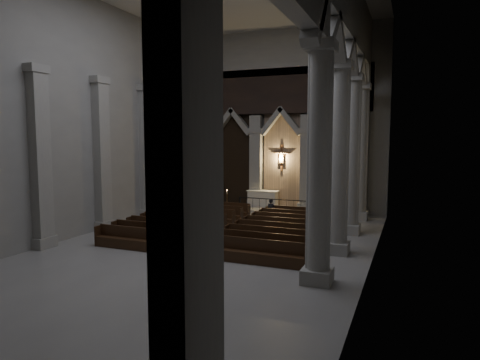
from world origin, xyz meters
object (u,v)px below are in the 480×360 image
at_px(candle_stand_right, 307,211).
at_px(pews, 231,229).
at_px(altar, 263,198).
at_px(candle_stand_left, 227,206).
at_px(altar_rail, 273,203).
at_px(worshipper, 271,210).

distance_m(candle_stand_right, pews, 6.62).
relative_size(altar, candle_stand_left, 1.48).
height_order(altar_rail, pews, pews).
xyz_separation_m(altar, altar_rail, (1.16, -1.34, -0.08)).
bearing_deg(pews, altar, 97.94).
xyz_separation_m(altar_rail, candle_stand_left, (-2.87, -0.90, -0.22)).
height_order(altar, altar_rail, altar).
xyz_separation_m(altar, worshipper, (1.97, -4.28, -0.03)).
bearing_deg(candle_stand_right, altar_rail, 161.53).
xyz_separation_m(altar_rail, pews, (-0.00, -6.97, -0.31)).
distance_m(altar, altar_rail, 1.78).
distance_m(altar_rail, pews, 6.97).
bearing_deg(altar_rail, worshipper, -74.55).
height_order(candle_stand_left, worshipper, candle_stand_left).
bearing_deg(altar, altar_rail, -49.20).
relative_size(altar, candle_stand_right, 1.52).
xyz_separation_m(altar_rail, candle_stand_right, (2.49, -0.83, -0.23)).
xyz_separation_m(candle_stand_left, worshipper, (3.69, -2.04, 0.27)).
bearing_deg(altar_rail, pews, -90.00).
bearing_deg(candle_stand_left, candle_stand_right, 0.77).
bearing_deg(candle_stand_left, pews, -64.64).
bearing_deg(pews, candle_stand_right, 67.95).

